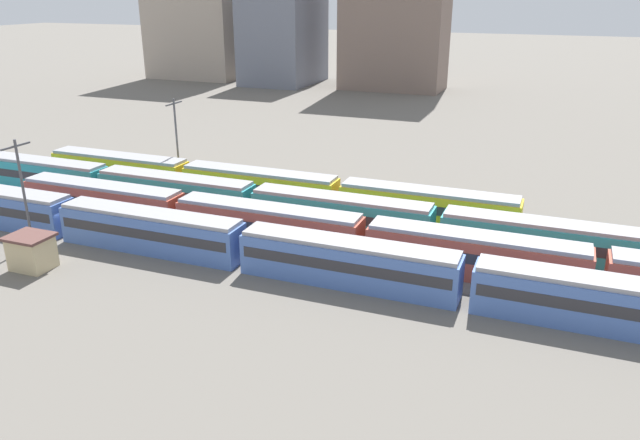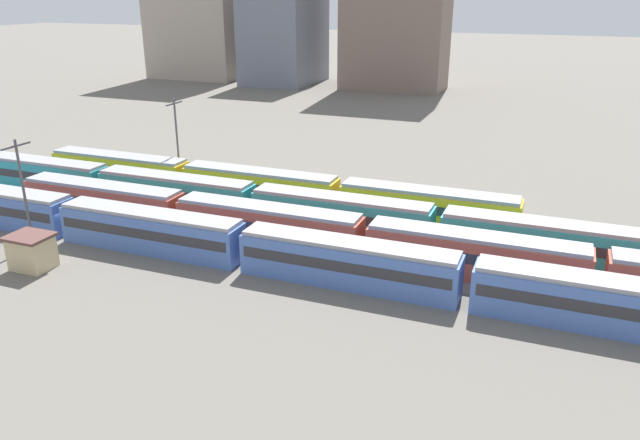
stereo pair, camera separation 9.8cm
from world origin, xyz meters
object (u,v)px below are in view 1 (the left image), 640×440
at_px(catenary_pole_0, 23,188).
at_px(train_track_1, 599,273).
at_px(train_track_3, 259,186).
at_px(signal_hut, 32,252).
at_px(catenary_pole_1, 177,138).
at_px(train_track_0, 348,262).
at_px(train_track_2, 341,214).

bearing_deg(catenary_pole_0, train_track_1, 9.82).
bearing_deg(train_track_3, catenary_pole_0, -126.98).
bearing_deg(catenary_pole_0, signal_hut, -43.92).
bearing_deg(signal_hut, catenary_pole_0, 136.08).
bearing_deg(catenary_pole_1, signal_hut, -85.49).
bearing_deg(catenary_pole_0, train_track_3, 53.02).
height_order(train_track_0, catenary_pole_0, catenary_pole_0).
xyz_separation_m(train_track_0, signal_hut, (-25.98, -7.03, -0.35)).
distance_m(train_track_2, train_track_3, 12.57).
xyz_separation_m(train_track_1, train_track_3, (-34.48, 10.40, -0.00)).
xyz_separation_m(train_track_2, signal_hut, (-21.66, -17.43, -0.35)).
bearing_deg(catenary_pole_0, catenary_pole_1, 84.81).
xyz_separation_m(train_track_0, train_track_3, (-15.76, 15.60, -0.00)).
height_order(catenary_pole_0, signal_hut, catenary_pole_0).
height_order(train_track_2, catenary_pole_0, catenary_pole_0).
bearing_deg(train_track_1, signal_hut, -164.70).
relative_size(train_track_0, train_track_3, 1.68).
bearing_deg(train_track_1, train_track_3, 163.21).
height_order(train_track_0, train_track_3, same).
relative_size(train_track_3, catenary_pole_1, 5.34).
distance_m(train_track_2, catenary_pole_1, 25.24).
relative_size(train_track_0, train_track_2, 1.00).
height_order(catenary_pole_0, catenary_pole_1, catenary_pole_1).
xyz_separation_m(train_track_3, catenary_pole_0, (-14.17, -18.82, 3.69)).
distance_m(train_track_0, catenary_pole_1, 33.66).
height_order(train_track_3, catenary_pole_1, catenary_pole_1).
xyz_separation_m(catenary_pole_0, signal_hut, (3.96, -3.81, -4.04)).
distance_m(train_track_3, signal_hut, 24.83).
bearing_deg(train_track_0, signal_hut, -164.86).
relative_size(train_track_1, train_track_2, 1.20).
height_order(train_track_1, train_track_2, same).
bearing_deg(catenary_pole_1, train_track_3, -12.48).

